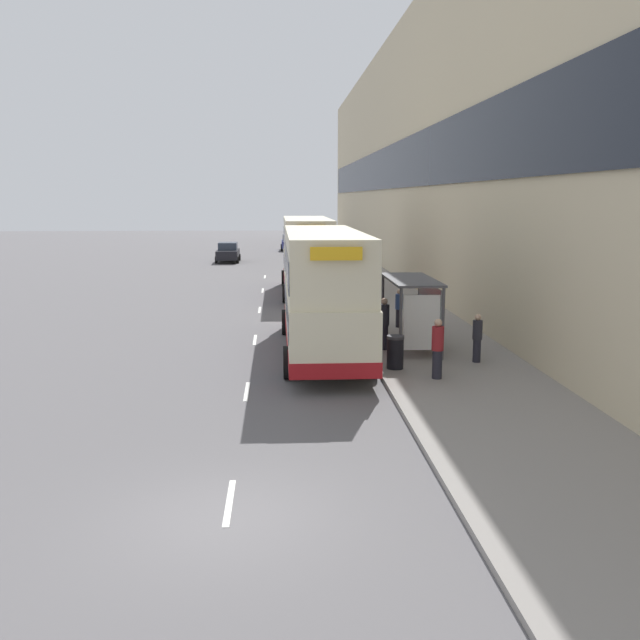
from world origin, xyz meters
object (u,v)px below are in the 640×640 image
(pedestrian_at_shelter, at_px, (384,323))
(pedestrian_2, at_px, (477,338))
(car_0, at_px, (228,252))
(pedestrian_1, at_px, (399,308))
(pedestrian_4, at_px, (438,348))
(bus_shelter, at_px, (418,301))
(pedestrian_3, at_px, (423,304))
(litter_bin, at_px, (395,352))
(double_decker_bus_near, at_px, (323,289))
(car_1, at_px, (291,242))
(double_decker_bus_ahead, at_px, (307,254))

(pedestrian_at_shelter, height_order, pedestrian_2, pedestrian_at_shelter)
(car_0, xyz_separation_m, pedestrian_1, (9.23, -32.71, 0.11))
(pedestrian_4, bearing_deg, bus_shelter, 87.36)
(pedestrian_3, bearing_deg, pedestrian_1, -143.38)
(bus_shelter, xyz_separation_m, pedestrian_at_shelter, (-1.16, 0.08, -0.80))
(litter_bin, bearing_deg, pedestrian_at_shelter, 88.66)
(bus_shelter, height_order, pedestrian_at_shelter, bus_shelter)
(double_decker_bus_near, bearing_deg, pedestrian_4, -53.56)
(pedestrian_2, height_order, pedestrian_3, pedestrian_3)
(car_0, xyz_separation_m, litter_bin, (7.90, -39.91, -0.16))
(pedestrian_4, bearing_deg, pedestrian_3, 80.99)
(double_decker_bus_near, relative_size, litter_bin, 10.58)
(bus_shelter, height_order, litter_bin, bus_shelter)
(pedestrian_2, relative_size, litter_bin, 1.51)
(car_1, bearing_deg, double_decker_bus_ahead, -89.53)
(car_0, bearing_deg, litter_bin, 101.19)
(car_1, distance_m, pedestrian_1, 46.21)
(pedestrian_1, xyz_separation_m, pedestrian_3, (1.19, 0.88, 0.04))
(pedestrian_1, bearing_deg, pedestrian_3, 36.62)
(bus_shelter, xyz_separation_m, pedestrian_3, (1.30, 5.31, -0.89))
(litter_bin, bearing_deg, pedestrian_1, 79.48)
(pedestrian_2, height_order, litter_bin, pedestrian_2)
(pedestrian_2, bearing_deg, pedestrian_at_shelter, 142.27)
(bus_shelter, distance_m, pedestrian_4, 4.17)
(double_decker_bus_near, xyz_separation_m, litter_bin, (2.08, -2.90, -1.62))
(double_decker_bus_near, distance_m, pedestrian_3, 7.05)
(bus_shelter, xyz_separation_m, pedestrian_4, (-0.19, -4.09, -0.82))
(car_1, height_order, pedestrian_2, pedestrian_2)
(litter_bin, bearing_deg, pedestrian_3, 72.66)
(bus_shelter, distance_m, car_0, 38.25)
(double_decker_bus_ahead, height_order, pedestrian_4, double_decker_bus_ahead)
(bus_shelter, distance_m, double_decker_bus_near, 3.32)
(bus_shelter, bearing_deg, litter_bin, -113.77)
(double_decker_bus_near, xyz_separation_m, car_0, (-5.82, 37.01, -1.45))
(pedestrian_at_shelter, height_order, pedestrian_1, pedestrian_at_shelter)
(bus_shelter, bearing_deg, pedestrian_3, 76.22)
(pedestrian_at_shelter, bearing_deg, pedestrian_2, -37.73)
(pedestrian_2, bearing_deg, litter_bin, -165.24)
(pedestrian_3, bearing_deg, pedestrian_at_shelter, -115.16)
(bus_shelter, height_order, double_decker_bus_near, double_decker_bus_near)
(pedestrian_1, distance_m, pedestrian_3, 1.48)
(bus_shelter, height_order, pedestrian_4, bus_shelter)
(bus_shelter, relative_size, car_0, 0.98)
(double_decker_bus_ahead, height_order, pedestrian_2, double_decker_bus_ahead)
(double_decker_bus_ahead, distance_m, pedestrian_2, 18.70)
(double_decker_bus_ahead, xyz_separation_m, pedestrian_4, (3.02, -20.08, -1.23))
(pedestrian_3, bearing_deg, pedestrian_2, -87.85)
(bus_shelter, distance_m, car_1, 50.63)
(pedestrian_1, distance_m, pedestrian_2, 6.63)
(pedestrian_2, bearing_deg, double_decker_bus_ahead, 104.88)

